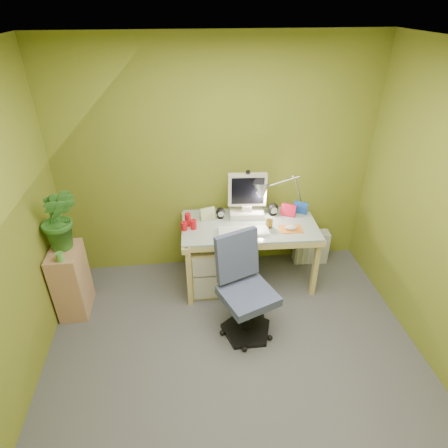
{
  "coord_description": "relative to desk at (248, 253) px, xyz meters",
  "views": [
    {
      "loc": [
        -0.34,
        -1.9,
        2.64
      ],
      "look_at": [
        0.0,
        1.0,
        0.85
      ],
      "focal_mm": 30.0,
      "sensor_mm": 36.0,
      "label": 1
    }
  ],
  "objects": [
    {
      "name": "wall_back",
      "position": [
        -0.28,
        0.41,
        0.85
      ],
      "size": [
        3.2,
        0.01,
        2.4
      ],
      "primitive_type": "cube",
      "color": "olive",
      "rests_on": "floor"
    },
    {
      "name": "ceiling",
      "position": [
        -0.28,
        -1.19,
        2.05
      ],
      "size": [
        3.2,
        3.2,
        0.01
      ],
      "primitive_type": "cube",
      "color": "white",
      "rests_on": "wall_back"
    },
    {
      "name": "green_cup",
      "position": [
        -1.71,
        -0.38,
        0.38
      ],
      "size": [
        0.07,
        0.07,
        0.08
      ],
      "primitive_type": "cylinder",
      "rotation": [
        0.0,
        0.0,
        -0.12
      ],
      "color": "#589F42",
      "rests_on": "side_ledge"
    },
    {
      "name": "speaker_right",
      "position": [
        0.27,
        0.16,
        0.42
      ],
      "size": [
        0.13,
        0.13,
        0.13
      ],
      "primitive_type": null,
      "rotation": [
        0.0,
        0.0,
        0.22
      ],
      "color": "black",
      "rests_on": "desk"
    },
    {
      "name": "task_chair",
      "position": [
        -0.13,
        -0.72,
        0.09
      ],
      "size": [
        0.64,
        0.64,
        0.89
      ],
      "primitive_type": null,
      "rotation": [
        0.0,
        0.0,
        0.38
      ],
      "color": "#404869",
      "rests_on": "floor"
    },
    {
      "name": "mousepad",
      "position": [
        0.38,
        -0.14,
        0.36
      ],
      "size": [
        0.22,
        0.16,
        0.01
      ],
      "primitive_type": "cube",
      "rotation": [
        0.0,
        0.0,
        -0.03
      ],
      "color": "orange",
      "rests_on": "desk"
    },
    {
      "name": "candle_cluster",
      "position": [
        -0.6,
        0.01,
        0.42
      ],
      "size": [
        0.18,
        0.16,
        0.13
      ],
      "primitive_type": null,
      "rotation": [
        0.0,
        0.0,
        -0.06
      ],
      "color": "red",
      "rests_on": "desk"
    },
    {
      "name": "mouse",
      "position": [
        0.38,
        -0.14,
        0.38
      ],
      "size": [
        0.13,
        0.1,
        0.04
      ],
      "primitive_type": "ellipsoid",
      "rotation": [
        0.0,
        0.0,
        -0.18
      ],
      "color": "silver",
      "rests_on": "mousepad"
    },
    {
      "name": "potted_plant",
      "position": [
        -1.7,
        -0.18,
        0.64
      ],
      "size": [
        0.34,
        0.27,
        0.6
      ],
      "primitive_type": "imported",
      "rotation": [
        0.0,
        0.0,
        -0.03
      ],
      "color": "#317025",
      "rests_on": "side_ledge"
    },
    {
      "name": "photo_frame_blue",
      "position": [
        0.56,
        0.16,
        0.42
      ],
      "size": [
        0.14,
        0.09,
        0.12
      ],
      "primitive_type": "cube",
      "rotation": [
        0.0,
        0.0,
        -0.53
      ],
      "color": "#16439A",
      "rests_on": "desk"
    },
    {
      "name": "radiator",
      "position": [
        0.78,
        0.27,
        -0.17
      ],
      "size": [
        0.39,
        0.18,
        0.38
      ],
      "primitive_type": "cube",
      "rotation": [
        0.0,
        0.0,
        -0.06
      ],
      "color": "silver",
      "rests_on": "floor"
    },
    {
      "name": "photo_frame_red",
      "position": [
        0.42,
        0.12,
        0.42
      ],
      "size": [
        0.14,
        0.09,
        0.13
      ],
      "primitive_type": "cube",
      "rotation": [
        0.0,
        0.0,
        -0.51
      ],
      "color": "red",
      "rests_on": "desk"
    },
    {
      "name": "monitor",
      "position": [
        0.0,
        0.18,
        0.61
      ],
      "size": [
        0.39,
        0.25,
        0.51
      ],
      "primitive_type": null,
      "rotation": [
        0.0,
        0.0,
        -0.08
      ],
      "color": "silver",
      "rests_on": "desk"
    },
    {
      "name": "amber_tumbler",
      "position": [
        0.18,
        -0.08,
        0.4
      ],
      "size": [
        0.07,
        0.07,
        0.08
      ],
      "primitive_type": "cylinder",
      "rotation": [
        0.0,
        0.0,
        -0.14
      ],
      "color": "#916315",
      "rests_on": "desk"
    },
    {
      "name": "photo_frame_green",
      "position": [
        -0.4,
        0.14,
        0.42
      ],
      "size": [
        0.15,
        0.06,
        0.13
      ],
      "primitive_type": "cube",
      "rotation": [
        0.0,
        0.0,
        0.26
      ],
      "color": "#B4C285",
      "rests_on": "desk"
    },
    {
      "name": "desk_lamp",
      "position": [
        0.45,
        0.18,
        0.67
      ],
      "size": [
        0.61,
        0.31,
        0.63
      ],
      "primitive_type": null,
      "rotation": [
        0.0,
        0.0,
        0.11
      ],
      "color": "silver",
      "rests_on": "desk"
    },
    {
      "name": "desk",
      "position": [
        0.0,
        0.0,
        0.0
      ],
      "size": [
        1.35,
        0.72,
        0.71
      ],
      "primitive_type": null,
      "rotation": [
        0.0,
        0.0,
        -0.05
      ],
      "color": "#D3BB6F",
      "rests_on": "floor"
    },
    {
      "name": "speaker_left",
      "position": [
        -0.27,
        0.16,
        0.41
      ],
      "size": [
        0.1,
        0.1,
        0.11
      ],
      "primitive_type": null,
      "rotation": [
        0.0,
        0.0,
        0.05
      ],
      "color": "black",
      "rests_on": "desk"
    },
    {
      "name": "keyboard",
      "position": [
        -0.08,
        -0.14,
        0.37
      ],
      "size": [
        0.49,
        0.18,
        0.02
      ],
      "primitive_type": "cube",
      "rotation": [
        0.0,
        0.0,
        -0.06
      ],
      "color": "white",
      "rests_on": "desk"
    },
    {
      "name": "side_ledge",
      "position": [
        -1.73,
        -0.23,
        -0.01
      ],
      "size": [
        0.26,
        0.4,
        0.7
      ],
      "primitive_type": "cube",
      "color": "tan",
      "rests_on": "floor"
    },
    {
      "name": "floor",
      "position": [
        -0.28,
        -1.19,
        -0.36
      ],
      "size": [
        3.2,
        3.2,
        0.01
      ],
      "primitive_type": "cube",
      "color": "#515157",
      "rests_on": "ground"
    },
    {
      "name": "slope_ceiling",
      "position": [
        -1.28,
        -1.19,
        1.5
      ],
      "size": [
        1.1,
        3.2,
        1.1
      ],
      "primitive_type": "cube",
      "color": "white",
      "rests_on": "wall_left"
    }
  ]
}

